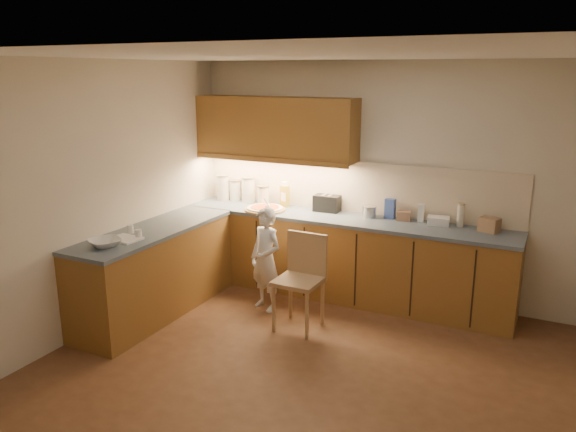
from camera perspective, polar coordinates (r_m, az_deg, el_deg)
The scene contains 24 objects.
room at distance 4.38m, azimuth 2.40°, elevation 3.86°, with size 4.54×4.50×2.62m.
l_counter at distance 6.17m, azimuth -0.83°, elevation -4.62°, with size 3.77×2.62×0.92m.
backsplash at distance 6.41m, azimuth 6.54°, elevation 2.97°, with size 3.75×0.02×0.58m, color beige.
upper_cabinets at distance 6.53m, azimuth -1.31°, elevation 8.94°, with size 1.95×0.36×0.73m.
pizza_on_board at distance 6.49m, azimuth -2.35°, elevation 0.75°, with size 0.47×0.47×0.19m.
child at distance 5.95m, azimuth -2.28°, elevation -4.41°, with size 0.41×0.27×1.11m, color white.
wooden_chair at distance 5.55m, azimuth 1.42°, elevation -5.91°, with size 0.43×0.43×0.94m.
mixing_bowl at distance 5.43m, azimuth -18.09°, elevation -2.59°, with size 0.29×0.29×0.07m, color white.
canister_a at distance 7.02m, azimuth -6.64°, elevation 2.90°, with size 0.16×0.16×0.32m.
canister_b at distance 7.02m, azimuth -5.40°, elevation 2.66°, with size 0.15×0.15×0.25m.
canister_c at distance 6.88m, azimuth -4.06°, elevation 2.70°, with size 0.17×0.17×0.31m.
canister_d at distance 6.74m, azimuth -2.52°, elevation 2.13°, with size 0.14×0.14×0.23m.
oil_jug at distance 6.65m, azimuth -0.34°, elevation 2.12°, with size 0.12×0.11×0.30m.
toaster at distance 6.44m, azimuth 3.98°, elevation 1.29°, with size 0.30×0.18×0.19m.
steel_pot at distance 6.25m, azimuth 8.26°, elevation 0.47°, with size 0.16×0.16×0.12m.
blue_box at distance 6.22m, azimuth 10.33°, elevation 0.75°, with size 0.11×0.08×0.22m, color #344F9D.
card_box_a at distance 6.17m, azimuth 11.67°, elevation 0.02°, with size 0.14×0.10×0.10m, color tan.
white_bottle at distance 6.15m, azimuth 13.35°, elevation 0.31°, with size 0.06×0.06×0.19m, color white.
flat_pack at distance 6.07m, azimuth 15.03°, elevation -0.48°, with size 0.22×0.15×0.09m, color white.
tall_jar at distance 6.05m, azimuth 17.15°, elevation 0.11°, with size 0.08×0.08×0.25m.
card_box_b at distance 5.97m, azimuth 19.77°, elevation -0.84°, with size 0.18×0.14×0.14m, color #9F7A56.
dough_cloth at distance 5.58m, azimuth -16.22°, elevation -2.25°, with size 0.29×0.23×0.02m, color white.
spice_jar_a at distance 5.78m, azimuth -15.74°, elevation -1.30°, with size 0.06×0.06×0.08m, color white.
spice_jar_b at distance 5.59m, azimuth -14.96°, elevation -1.78°, with size 0.06×0.06×0.09m, color silver.
Camera 1 is at (1.75, -3.93, 2.49)m, focal length 35.00 mm.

